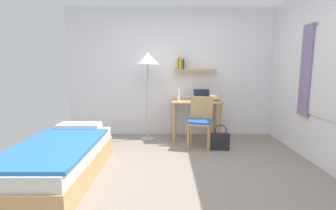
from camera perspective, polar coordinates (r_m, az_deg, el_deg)
ground_plane at (r=3.41m, az=2.44°, el=-15.59°), size 5.28×5.28×0.00m
wall_back at (r=5.13m, az=1.60°, el=7.56°), size 4.40×0.27×2.60m
bed at (r=3.51m, az=-23.68°, el=-11.45°), size 0.93×1.93×0.54m
desk at (r=4.90m, az=6.44°, el=-0.64°), size 0.97×0.59×0.76m
desk_chair at (r=4.42m, az=7.44°, el=-3.28°), size 0.51×0.50×0.88m
standing_lamp at (r=4.73m, az=-4.75°, el=9.72°), size 0.43×0.43×1.68m
laptop at (r=4.93m, az=7.73°, el=1.75°), size 0.32×0.23×0.21m
water_bottle at (r=4.79m, az=2.36°, el=2.36°), size 0.06×0.06×0.23m
book_stack at (r=4.89m, az=10.47°, el=1.57°), size 0.20×0.25×0.10m
handbag at (r=4.37m, az=11.89°, el=-8.08°), size 0.30×0.11×0.44m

